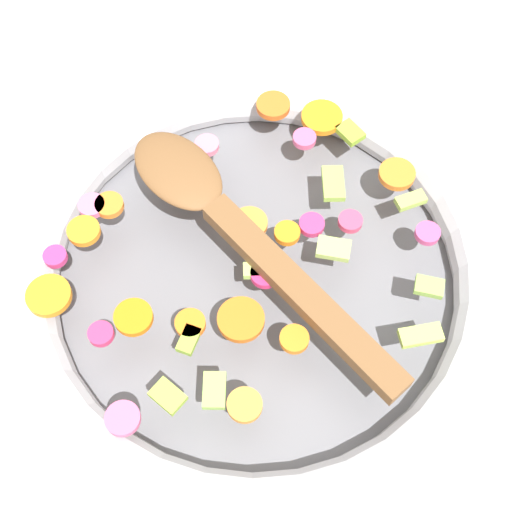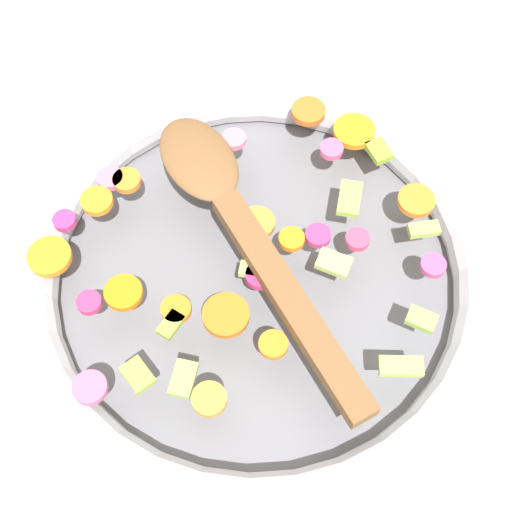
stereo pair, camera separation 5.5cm
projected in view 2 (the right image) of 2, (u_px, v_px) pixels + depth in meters
The scene contains 4 objects.
ground_plane at pixel (256, 284), 0.60m from camera, with size 4.00×4.00×0.00m, color beige.
skillet at pixel (256, 272), 0.58m from camera, with size 0.42×0.42×0.05m.
chopped_vegetables at pixel (245, 245), 0.55m from camera, with size 0.27×0.33×0.01m.
wooden_spoon at pixel (239, 221), 0.55m from camera, with size 0.29×0.14×0.01m.
Camera 2 is at (-0.26, 0.04, 0.53)m, focal length 50.00 mm.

